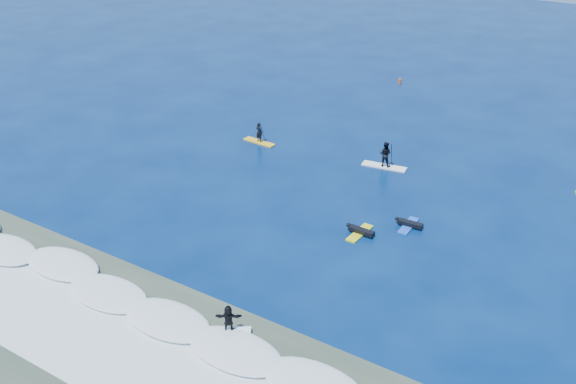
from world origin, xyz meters
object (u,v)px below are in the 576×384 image
Objects in this scene: prone_paddler_far at (409,224)px; sup_paddler_center at (385,156)px; wave_surfer at (229,320)px; prone_paddler_near at (360,231)px; sup_paddler_left at (259,136)px; marker_buoy at (400,81)px.

sup_paddler_center is at bearing 32.34° from prone_paddler_far.
sup_paddler_center is at bearing 62.63° from wave_surfer.
sup_paddler_center reaches higher than prone_paddler_far.
prone_paddler_near is at bearing 135.58° from prone_paddler_far.
sup_paddler_center is at bearing 10.62° from sup_paddler_left.
prone_paddler_near is 29.18m from marker_buoy.
prone_paddler_far is (2.09, 2.32, -0.01)m from prone_paddler_near.
sup_paddler_left is 1.19× the size of prone_paddler_near.
sup_paddler_left is at bearing 66.42° from prone_paddler_far.
wave_surfer is at bearing 177.25° from prone_paddler_near.
wave_surfer is at bearing 164.49° from prone_paddler_far.
prone_paddler_near is 1.16× the size of wave_surfer.
wave_surfer is 2.88× the size of marker_buoy.
wave_surfer is 39.81m from marker_buoy.
sup_paddler_center reaches higher than wave_surfer.
wave_surfer is (-3.17, -13.64, 0.67)m from prone_paddler_far.
sup_paddler_center is at bearing -69.67° from marker_buoy.
sup_paddler_center reaches higher than prone_paddler_near.
marker_buoy is (-6.81, 18.38, -0.53)m from sup_paddler_center.
sup_paddler_center is 4.70× the size of marker_buoy.
sup_paddler_left is 15.13m from prone_paddler_near.
sup_paddler_left reaches higher than prone_paddler_near.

